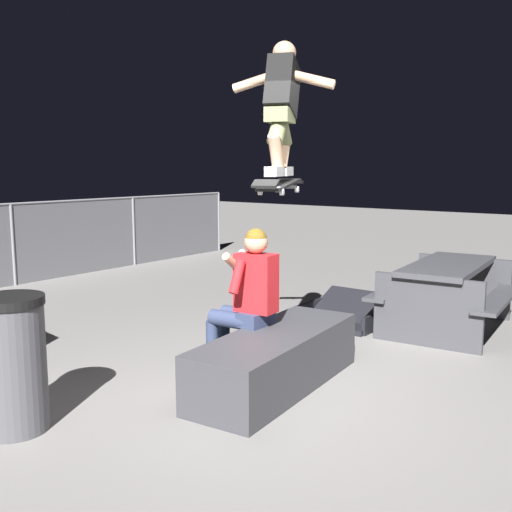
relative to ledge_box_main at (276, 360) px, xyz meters
The scene contains 8 objects.
ground_plane 0.33m from the ledge_box_main, 138.31° to the right, with size 40.00×40.00×0.00m, color slate.
ledge_box_main is the anchor object (origin of this frame).
person_sitting_on_ledge 0.62m from the ledge_box_main, 79.40° to the left, with size 0.60×0.77×1.30m.
skateboard 1.46m from the ledge_box_main, 31.87° to the left, with size 1.02×0.55×0.13m.
skater_airborne 2.15m from the ledge_box_main, 30.27° to the left, with size 0.63×0.86×1.12m.
kicker_ramp 2.24m from the ledge_box_main, 13.93° to the left, with size 0.91×0.92×0.42m.
picnic_table_back 2.66m from the ledge_box_main, 10.78° to the right, with size 1.82×1.49×0.75m.
trash_bin 2.02m from the ledge_box_main, 151.18° to the left, with size 0.47×0.47×0.95m.
Camera 1 is at (-3.66, -2.55, 1.81)m, focal length 41.45 mm.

